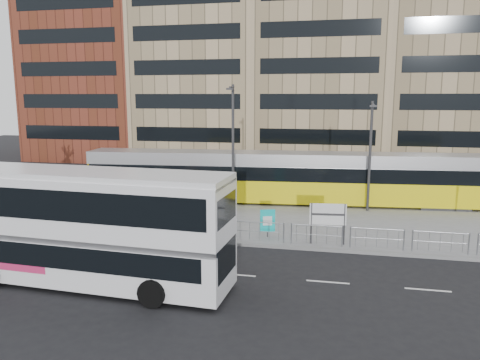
% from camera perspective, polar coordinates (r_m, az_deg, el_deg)
% --- Properties ---
extents(ground, '(120.00, 120.00, 0.00)m').
position_cam_1_polar(ground, '(25.10, -3.07, -7.82)').
color(ground, black).
rests_on(ground, ground).
extents(plaza, '(64.00, 24.00, 0.15)m').
position_cam_1_polar(plaza, '(36.42, 1.77, -1.99)').
color(plaza, gray).
rests_on(plaza, ground).
extents(kerb, '(64.00, 0.25, 0.17)m').
position_cam_1_polar(kerb, '(25.12, -3.05, -7.62)').
color(kerb, gray).
rests_on(kerb, ground).
extents(building_row, '(70.40, 18.40, 31.20)m').
position_cam_1_polar(building_row, '(57.75, 7.43, 15.23)').
color(building_row, maroon).
rests_on(building_row, ground).
extents(pedestrian_barrier, '(32.07, 0.07, 1.10)m').
position_cam_1_polar(pedestrian_barrier, '(24.86, 1.68, -5.62)').
color(pedestrian_barrier, gray).
rests_on(pedestrian_barrier, plaza).
extents(road_markings, '(62.00, 0.12, 0.01)m').
position_cam_1_polar(road_markings, '(21.21, -3.24, -11.25)').
color(road_markings, white).
rests_on(road_markings, ground).
extents(double_decker_bus, '(12.12, 3.57, 4.79)m').
position_cam_1_polar(double_decker_bus, '(20.24, -18.12, -5.10)').
color(double_decker_bus, white).
rests_on(double_decker_bus, ground).
extents(tram, '(30.91, 5.38, 3.63)m').
position_cam_1_polar(tram, '(33.91, 7.18, 0.29)').
color(tram, yellow).
rests_on(tram, plaza).
extents(station_sign, '(1.87, 0.26, 2.16)m').
position_cam_1_polar(station_sign, '(24.63, 10.67, -4.36)').
color(station_sign, '#2D2D30').
rests_on(station_sign, plaza).
extents(ad_panel, '(0.79, 0.34, 1.54)m').
position_cam_1_polar(ad_panel, '(25.57, 3.38, -5.02)').
color(ad_panel, '#2D2D30').
rests_on(ad_panel, plaza).
extents(pedestrian, '(0.62, 0.73, 1.70)m').
position_cam_1_polar(pedestrian, '(33.41, -18.09, -1.99)').
color(pedestrian, black).
rests_on(pedestrian, plaza).
extents(traffic_light_west, '(0.17, 0.21, 3.10)m').
position_cam_1_polar(traffic_light_west, '(26.77, -4.53, -1.98)').
color(traffic_light_west, '#2D2D30').
rests_on(traffic_light_west, plaza).
extents(lamp_post_west, '(0.45, 1.04, 8.35)m').
position_cam_1_polar(lamp_post_west, '(30.83, -0.88, 4.50)').
color(lamp_post_west, '#2D2D30').
rests_on(lamp_post_west, plaza).
extents(lamp_post_east, '(0.45, 1.04, 7.29)m').
position_cam_1_polar(lamp_post_east, '(31.98, 15.59, 3.36)').
color(lamp_post_east, '#2D2D30').
rests_on(lamp_post_east, plaza).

